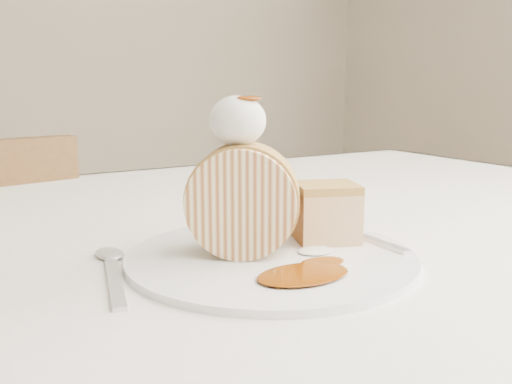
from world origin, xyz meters
TOP-DOWN VIEW (x-y plane):
  - table at (0.00, 0.20)m, footprint 1.40×0.90m
  - plate at (-0.02, 0.06)m, footprint 0.34×0.34m
  - roulade_slice at (-0.04, 0.07)m, footprint 0.11×0.10m
  - cake_chunk at (0.05, 0.07)m, footprint 0.07×0.07m
  - whipped_cream at (-0.04, 0.08)m, footprint 0.05×0.05m
  - caramel_drizzle at (-0.03, 0.07)m, footprint 0.03×0.02m
  - caramel_pool at (-0.03, -0.01)m, footprint 0.10×0.08m
  - fork at (0.09, 0.05)m, footprint 0.03×0.16m
  - spoon at (-0.16, 0.07)m, footprint 0.06×0.15m

SIDE VIEW (x-z plane):
  - table at x=0.00m, z-range 0.29..1.04m
  - spoon at x=-0.16m, z-range 0.75..0.75m
  - plate at x=-0.02m, z-range 0.75..0.76m
  - fork at x=0.09m, z-range 0.76..0.76m
  - caramel_pool at x=-0.03m, z-range 0.76..0.76m
  - cake_chunk at x=0.05m, z-range 0.76..0.81m
  - roulade_slice at x=-0.04m, z-range 0.76..0.85m
  - whipped_cream at x=-0.04m, z-range 0.85..0.90m
  - caramel_drizzle at x=-0.03m, z-range 0.90..0.90m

